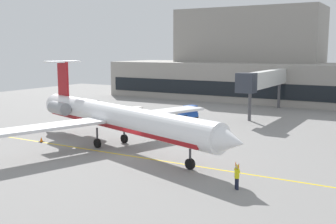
# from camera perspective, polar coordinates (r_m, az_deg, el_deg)

# --- Properties ---
(ground) EXTENTS (120.00, 120.00, 0.11)m
(ground) POSITION_cam_1_polar(r_m,az_deg,el_deg) (39.08, -4.70, -6.05)
(ground) COLOR gray
(terminal_building) EXTENTS (63.91, 17.48, 17.89)m
(terminal_building) POSITION_cam_1_polar(r_m,az_deg,el_deg) (84.08, 12.73, 6.09)
(terminal_building) COLOR gray
(terminal_building) RESTS_ON ground
(jet_bridge_east) EXTENTS (2.40, 18.75, 6.66)m
(jet_bridge_east) POSITION_cam_1_polar(r_m,az_deg,el_deg) (63.91, 12.92, 4.30)
(jet_bridge_east) COLOR silver
(jet_bridge_east) RESTS_ON ground
(regional_jet) EXTENTS (31.12, 24.74, 8.42)m
(regional_jet) POSITION_cam_1_polar(r_m,az_deg,el_deg) (42.32, -7.23, -0.69)
(regional_jet) COLOR white
(regional_jet) RESTS_ON ground
(baggage_tug) EXTENTS (3.50, 2.91, 2.11)m
(baggage_tug) POSITION_cam_1_polar(r_m,az_deg,el_deg) (56.78, -4.58, -0.42)
(baggage_tug) COLOR silver
(baggage_tug) RESTS_ON ground
(belt_loader) EXTENTS (3.47, 3.04, 1.97)m
(belt_loader) POSITION_cam_1_polar(r_m,az_deg,el_deg) (59.24, 2.70, -0.07)
(belt_loader) COLOR #1E4CB2
(belt_loader) RESTS_ON ground
(marshaller) EXTENTS (0.69, 0.61, 1.91)m
(marshaller) POSITION_cam_1_polar(r_m,az_deg,el_deg) (30.07, 9.38, -8.61)
(marshaller) COLOR #191E33
(marshaller) RESTS_ON ground
(safety_cone_alpha) EXTENTS (0.47, 0.47, 0.55)m
(safety_cone_alpha) POSITION_cam_1_polar(r_m,az_deg,el_deg) (46.56, -16.88, -3.64)
(safety_cone_alpha) COLOR orange
(safety_cone_alpha) RESTS_ON ground
(safety_cone_bravo) EXTENTS (0.47, 0.47, 0.55)m
(safety_cone_bravo) POSITION_cam_1_polar(r_m,az_deg,el_deg) (44.53, 0.43, -3.81)
(safety_cone_bravo) COLOR orange
(safety_cone_bravo) RESTS_ON ground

